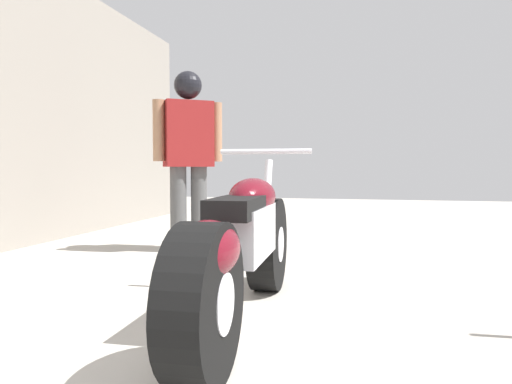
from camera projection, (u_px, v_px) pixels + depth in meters
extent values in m
plane|color=#A8A399|center=(290.00, 269.00, 3.81)|extent=(17.64, 17.64, 0.00)
cylinder|color=black|center=(268.00, 244.00, 3.14)|extent=(0.20, 0.62, 0.62)
cylinder|color=silver|center=(268.00, 244.00, 3.14)|extent=(0.20, 0.24, 0.24)
cylinder|color=black|center=(203.00, 303.00, 1.77)|extent=(0.20, 0.62, 0.62)
cylinder|color=silver|center=(203.00, 303.00, 1.77)|extent=(0.20, 0.24, 0.24)
cube|color=silver|center=(244.00, 232.00, 2.45)|extent=(0.25, 0.63, 0.27)
ellipsoid|color=#5B0F19|center=(253.00, 197.00, 2.65)|extent=(0.27, 0.51, 0.21)
cube|color=black|center=(236.00, 208.00, 2.27)|extent=(0.23, 0.47, 0.10)
ellipsoid|color=#5B0F19|center=(206.00, 250.00, 1.81)|extent=(0.27, 0.43, 0.23)
cylinder|color=silver|center=(267.00, 201.00, 3.09)|extent=(0.06, 0.25, 0.56)
cylinder|color=silver|center=(266.00, 151.00, 3.03)|extent=(0.60, 0.06, 0.03)
cylinder|color=silver|center=(203.00, 296.00, 2.20)|extent=(0.11, 0.53, 0.09)
cylinder|color=#4C4C4C|center=(178.00, 209.00, 4.58)|extent=(0.22, 0.22, 0.83)
cylinder|color=#4C4C4C|center=(199.00, 209.00, 4.65)|extent=(0.22, 0.22, 0.83)
cube|color=maroon|center=(188.00, 134.00, 4.58)|extent=(0.52, 0.47, 0.64)
cylinder|color=#9E7051|center=(159.00, 131.00, 4.47)|extent=(0.16, 0.16, 0.59)
cylinder|color=#9E7051|center=(216.00, 132.00, 4.68)|extent=(0.16, 0.16, 0.59)
sphere|color=black|center=(188.00, 87.00, 4.55)|extent=(0.23, 0.23, 0.23)
sphere|color=black|center=(188.00, 85.00, 4.55)|extent=(0.27, 0.27, 0.27)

